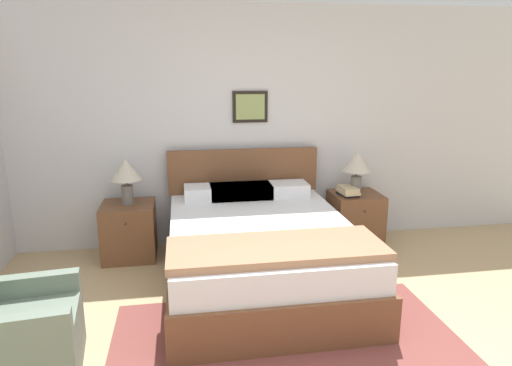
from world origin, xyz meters
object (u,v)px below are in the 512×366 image
at_px(bed, 259,249).
at_px(nightstand_near_window, 129,231).
at_px(armchair, 18,332).
at_px(table_lamp_by_door, 357,164).
at_px(nightstand_by_door, 355,218).
at_px(table_lamp_near_window, 126,173).

bearing_deg(bed, nightstand_near_window, 146.53).
bearing_deg(armchair, bed, 113.92).
height_order(armchair, table_lamp_by_door, table_lamp_by_door).
bearing_deg(table_lamp_by_door, nightstand_by_door, -17.08).
xyz_separation_m(armchair, table_lamp_by_door, (2.96, 1.84, 0.61)).
distance_m(bed, table_lamp_by_door, 1.58).
xyz_separation_m(armchair, table_lamp_near_window, (0.51, 1.84, 0.61)).
relative_size(armchair, nightstand_by_door, 1.53).
xyz_separation_m(bed, nightstand_near_window, (-1.23, 0.81, -0.04)).
relative_size(bed, armchair, 2.47).
relative_size(nightstand_by_door, table_lamp_by_door, 1.24).
distance_m(bed, nightstand_near_window, 1.48).
distance_m(armchair, nightstand_near_window, 1.91).
relative_size(armchair, table_lamp_by_door, 1.89).
height_order(table_lamp_near_window, table_lamp_by_door, same).
bearing_deg(nightstand_by_door, armchair, -148.24).
bearing_deg(armchair, table_lamp_near_window, 157.84).
bearing_deg(table_lamp_near_window, nightstand_near_window, -156.37).
height_order(nightstand_near_window, nightstand_by_door, same).
distance_m(bed, nightstand_by_door, 1.48).
relative_size(bed, nightstand_by_door, 3.77).
distance_m(table_lamp_near_window, table_lamp_by_door, 2.45).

